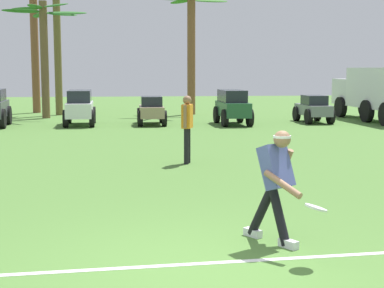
{
  "coord_description": "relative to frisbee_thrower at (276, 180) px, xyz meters",
  "views": [
    {
      "loc": [
        -0.77,
        -6.05,
        2.17
      ],
      "look_at": [
        0.29,
        3.76,
        0.9
      ],
      "focal_mm": 55.0,
      "sensor_mm": 36.0,
      "label": 1
    }
  ],
  "objects": [
    {
      "name": "ground_plane",
      "position": [
        -1.02,
        -0.92,
        -0.8
      ],
      "size": [
        80.0,
        80.0,
        0.0
      ],
      "primitive_type": "plane",
      "color": "#4C7833"
    },
    {
      "name": "field_line_paint",
      "position": [
        -1.02,
        -0.67,
        -0.8
      ],
      "size": [
        25.01,
        1.77,
        0.01
      ],
      "primitive_type": "cube",
      "rotation": [
        0.0,
        0.0,
        0.07
      ],
      "color": "white",
      "rests_on": "ground_plane"
    },
    {
      "name": "frisbee_thrower",
      "position": [
        0.0,
        0.0,
        0.0
      ],
      "size": [
        0.57,
        1.06,
        1.43
      ],
      "color": "black",
      "rests_on": "ground_plane"
    },
    {
      "name": "frisbee_in_flight",
      "position": [
        0.26,
        -0.79,
        -0.16
      ],
      "size": [
        0.27,
        0.28,
        0.1
      ],
      "color": "white"
    },
    {
      "name": "teammate_near_sideline",
      "position": [
        -0.47,
        6.3,
        0.14
      ],
      "size": [
        0.3,
        0.49,
        1.56
      ],
      "color": "black",
      "rests_on": "ground_plane"
    },
    {
      "name": "parked_car_slot_c",
      "position": [
        -3.65,
        15.92,
        -0.08
      ],
      "size": [
        1.2,
        2.43,
        1.34
      ],
      "color": "silver",
      "rests_on": "ground_plane"
    },
    {
      "name": "parked_car_slot_d",
      "position": [
        -0.91,
        15.87,
        -0.24
      ],
      "size": [
        1.08,
        2.2,
        1.1
      ],
      "color": "#998466",
      "rests_on": "ground_plane"
    },
    {
      "name": "parked_car_slot_e",
      "position": [
        2.23,
        15.56,
        -0.08
      ],
      "size": [
        1.22,
        2.43,
        1.34
      ],
      "color": "#235133",
      "rests_on": "ground_plane"
    },
    {
      "name": "parked_car_slot_f",
      "position": [
        5.63,
        16.04,
        -0.24
      ],
      "size": [
        1.13,
        2.22,
        1.1
      ],
      "color": "slate",
      "rests_on": "ground_plane"
    },
    {
      "name": "box_truck",
      "position": [
        8.36,
        16.51,
        0.43
      ],
      "size": [
        1.65,
        5.95,
        2.2
      ],
      "color": "silver",
      "rests_on": "ground_plane"
    },
    {
      "name": "palm_tree_far_left",
      "position": [
        -6.31,
        22.65,
        3.36
      ],
      "size": [
        3.16,
        3.63,
        7.11
      ],
      "color": "brown",
      "rests_on": "ground_plane"
    },
    {
      "name": "palm_tree_left_of_centre",
      "position": [
        -5.39,
        19.39,
        2.32
      ],
      "size": [
        3.58,
        3.34,
        5.06
      ],
      "color": "brown",
      "rests_on": "ground_plane"
    },
    {
      "name": "palm_tree_right_of_centre",
      "position": [
        -5.03,
        21.08,
        2.97
      ],
      "size": [
        3.64,
        3.29,
        6.45
      ],
      "color": "brown",
      "rests_on": "ground_plane"
    },
    {
      "name": "palm_tree_far_right",
      "position": [
        1.19,
        20.79,
        2.54
      ],
      "size": [
        3.35,
        3.25,
        5.76
      ],
      "color": "brown",
      "rests_on": "ground_plane"
    }
  ]
}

